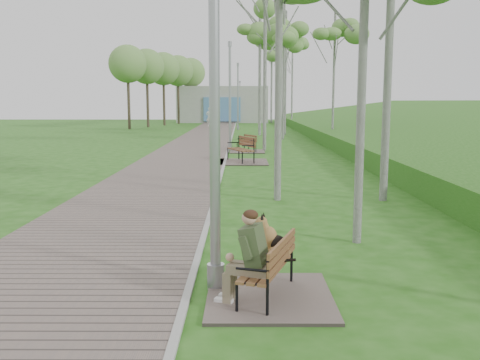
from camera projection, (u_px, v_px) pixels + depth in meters
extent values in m
plane|color=#215911|center=(207.00, 227.00, 10.24)|extent=(120.00, 120.00, 0.00)
cube|color=#685B54|center=(201.00, 142.00, 31.51)|extent=(3.50, 67.00, 0.04)
cube|color=#999993|center=(231.00, 142.00, 31.50)|extent=(0.10, 67.00, 0.05)
cube|color=#47812F|center=(444.00, 144.00, 29.98)|extent=(14.00, 70.00, 1.60)
cube|color=#9E9E99|center=(223.00, 104.00, 60.40)|extent=(10.00, 5.00, 4.00)
cube|color=#4E7DAF|center=(222.00, 109.00, 57.90)|extent=(4.00, 0.20, 2.60)
cube|color=#685B54|center=(269.00, 296.00, 6.56)|extent=(1.53, 1.70, 0.04)
cube|color=brown|center=(266.00, 268.00, 6.51)|extent=(0.76, 1.33, 0.03)
cube|color=brown|center=(282.00, 251.00, 6.41)|extent=(0.43, 1.22, 0.28)
cube|color=#685B54|center=(242.00, 162.00, 21.02)|extent=(2.05, 2.28, 0.04)
cube|color=brown|center=(240.00, 150.00, 20.95)|extent=(1.10, 1.78, 0.05)
cube|color=brown|center=(247.00, 141.00, 21.00)|extent=(0.67, 1.61, 0.38)
cube|color=#685B54|center=(247.00, 151.00, 25.37)|extent=(1.63, 1.82, 0.04)
cube|color=brown|center=(246.00, 143.00, 25.31)|extent=(0.95, 1.41, 0.04)
cube|color=brown|center=(250.00, 138.00, 25.37)|extent=(0.61, 1.25, 0.30)
cylinder|color=#93959A|center=(216.00, 277.00, 6.86)|extent=(0.22, 0.22, 0.33)
cylinder|color=#93959A|center=(214.00, 69.00, 6.47)|extent=(0.13, 0.13, 5.58)
cylinder|color=#93959A|center=(230.00, 146.00, 26.59)|extent=(0.20, 0.20, 0.31)
cylinder|color=#93959A|center=(230.00, 98.00, 26.24)|extent=(0.12, 0.12, 5.08)
cylinder|color=#93959A|center=(230.00, 44.00, 25.86)|extent=(0.18, 0.18, 0.25)
cylinder|color=#93959A|center=(238.00, 128.00, 45.06)|extent=(0.21, 0.21, 0.32)
cylinder|color=#93959A|center=(238.00, 98.00, 44.69)|extent=(0.13, 0.13, 5.34)
cylinder|color=#93959A|center=(238.00, 64.00, 44.29)|extent=(0.19, 0.19, 0.27)
cylinder|color=#93959A|center=(240.00, 121.00, 60.27)|extent=(0.18, 0.18, 0.27)
cylinder|color=#93959A|center=(240.00, 102.00, 59.97)|extent=(0.11, 0.11, 4.46)
cylinder|color=#93959A|center=(240.00, 82.00, 59.63)|extent=(0.16, 0.16, 0.22)
imported|color=silver|center=(210.00, 117.00, 49.32)|extent=(0.68, 0.45, 1.84)
cylinder|color=silver|center=(363.00, 52.00, 8.68)|extent=(0.15, 0.15, 6.37)
cylinder|color=silver|center=(279.00, 34.00, 12.49)|extent=(0.19, 0.19, 7.90)
cylinder|color=silver|center=(265.00, 60.00, 25.55)|extent=(0.19, 0.19, 8.64)
ellipsoid|color=#6B9849|center=(265.00, 0.00, 25.15)|extent=(2.72, 2.72, 3.80)
cylinder|color=silver|center=(334.00, 78.00, 29.40)|extent=(0.16, 0.16, 7.25)
ellipsoid|color=#6B9849|center=(335.00, 35.00, 29.06)|extent=(2.30, 2.30, 3.19)
cylinder|color=silver|center=(284.00, 73.00, 33.01)|extent=(0.17, 0.17, 8.24)
ellipsoid|color=#6B9849|center=(284.00, 29.00, 32.62)|extent=(2.48, 2.48, 3.63)
cylinder|color=silver|center=(286.00, 74.00, 37.51)|extent=(0.16, 0.16, 8.58)
ellipsoid|color=#6B9849|center=(286.00, 33.00, 37.10)|extent=(2.26, 2.26, 3.78)
cylinder|color=silver|center=(260.00, 70.00, 36.99)|extent=(0.19, 0.19, 9.11)
ellipsoid|color=#6B9849|center=(260.00, 26.00, 36.56)|extent=(2.73, 2.73, 4.01)
cylinder|color=silver|center=(292.00, 77.00, 47.84)|extent=(0.16, 0.16, 9.02)
ellipsoid|color=#6B9849|center=(293.00, 44.00, 47.42)|extent=(2.36, 2.36, 3.97)
cylinder|color=silver|center=(272.00, 75.00, 57.90)|extent=(0.21, 0.21, 10.46)
ellipsoid|color=#6B9849|center=(272.00, 43.00, 57.41)|extent=(2.97, 2.97, 4.60)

